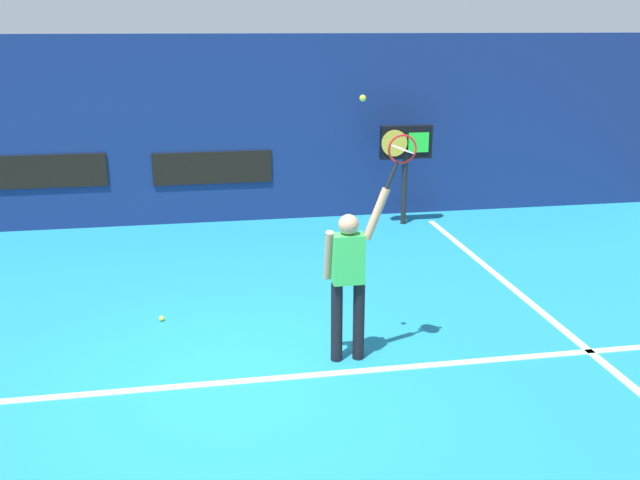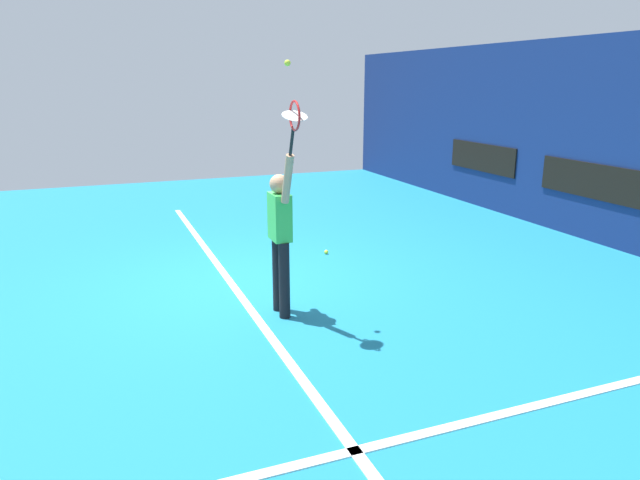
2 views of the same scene
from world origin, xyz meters
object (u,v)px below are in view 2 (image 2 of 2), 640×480
(tennis_player, at_px, (281,232))
(tennis_ball, at_px, (287,63))
(tennis_racket, at_px, (294,119))
(spare_ball, at_px, (326,252))

(tennis_player, relative_size, tennis_ball, 28.94)
(tennis_racket, height_order, tennis_ball, tennis_ball)
(spare_ball, bearing_deg, tennis_player, -34.27)
(tennis_racket, height_order, spare_ball, tennis_racket)
(tennis_player, xyz_separation_m, tennis_racket, (0.54, -0.00, 1.33))
(tennis_racket, xyz_separation_m, tennis_ball, (-0.40, 0.07, 0.56))
(tennis_player, height_order, spare_ball, tennis_player)
(tennis_player, bearing_deg, tennis_ball, 25.36)
(tennis_ball, xyz_separation_m, spare_ball, (-2.25, 1.37, -2.86))
(tennis_player, bearing_deg, spare_ball, 145.73)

